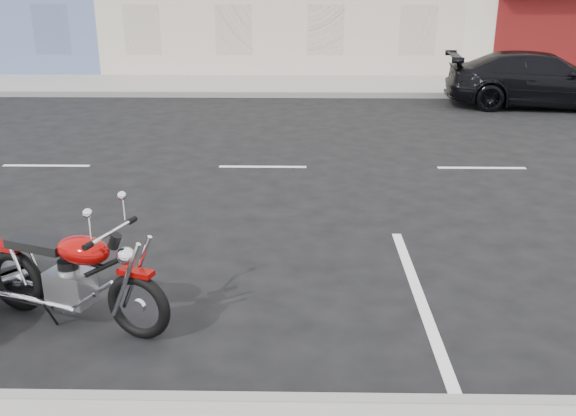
{
  "coord_description": "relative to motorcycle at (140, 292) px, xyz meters",
  "views": [
    {
      "loc": [
        -1.33,
        -11.29,
        3.34
      ],
      "look_at": [
        -1.46,
        -4.36,
        0.8
      ],
      "focal_mm": 40.0,
      "sensor_mm": 36.0,
      "label": 1
    }
  ],
  "objects": [
    {
      "name": "car_far",
      "position": [
        7.84,
        11.69,
        0.21
      ],
      "size": [
        5.09,
        2.53,
        1.42
      ],
      "primitive_type": "imported",
      "rotation": [
        0.0,
        0.0,
        1.46
      ],
      "color": "black",
      "rests_on": "ground"
    },
    {
      "name": "curb_far",
      "position": [
        -2.17,
        12.89,
        -0.42
      ],
      "size": [
        80.0,
        0.12,
        0.16
      ],
      "primitive_type": "cube",
      "color": "gray",
      "rests_on": "ground"
    },
    {
      "name": "motorcycle",
      "position": [
        0.0,
        0.0,
        0.0
      ],
      "size": [
        2.07,
        1.0,
        1.09
      ],
      "rotation": [
        0.0,
        0.0,
        -0.36
      ],
      "color": "black",
      "rests_on": "ground"
    },
    {
      "name": "ground",
      "position": [
        2.83,
        5.89,
        -0.5
      ],
      "size": [
        120.0,
        120.0,
        0.0
      ],
      "primitive_type": "plane",
      "color": "black",
      "rests_on": "ground"
    },
    {
      "name": "sidewalk_far",
      "position": [
        -2.17,
        14.59,
        -0.42
      ],
      "size": [
        80.0,
        3.4,
        0.15
      ],
      "primitive_type": "cube",
      "color": "gray",
      "rests_on": "ground"
    }
  ]
}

